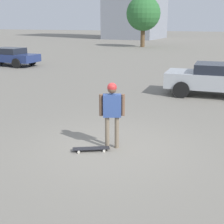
% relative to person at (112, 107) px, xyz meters
% --- Properties ---
extents(ground_plane, '(220.00, 220.00, 0.00)m').
position_rel_person_xyz_m(ground_plane, '(0.00, 0.00, -1.12)').
color(ground_plane, gray).
extents(person, '(0.37, 0.60, 1.74)m').
position_rel_person_xyz_m(person, '(0.00, 0.00, 0.00)').
color(person, '#7A6B56').
rests_on(person, ground_plane).
extents(skateboard, '(0.66, 0.92, 0.08)m').
position_rel_person_xyz_m(skateboard, '(-0.42, 0.40, -1.05)').
color(skateboard, '#232328').
rests_on(skateboard, ground_plane).
extents(car_parked_near, '(2.33, 4.30, 1.44)m').
position_rel_person_xyz_m(car_parked_near, '(7.40, -1.69, -0.34)').
color(car_parked_near, '#ADB2B7').
rests_on(car_parked_near, ground_plane).
extents(car_parked_far, '(1.95, 4.74, 1.33)m').
position_rel_person_xyz_m(car_parked_far, '(11.56, 13.69, -0.40)').
color(car_parked_far, navy).
rests_on(car_parked_far, ground_plane).
extents(tree_distant, '(4.41, 4.41, 6.47)m').
position_rel_person_xyz_m(tree_distant, '(33.21, 10.33, 3.12)').
color(tree_distant, brown).
rests_on(tree_distant, ground_plane).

